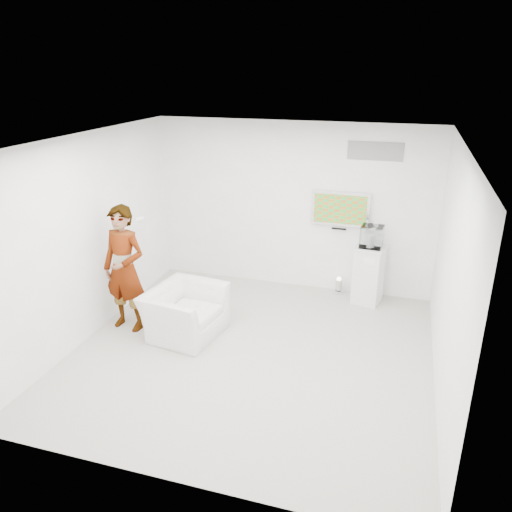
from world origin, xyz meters
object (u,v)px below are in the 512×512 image
tv (340,209)px  pedestal (368,274)px  person (124,269)px  floor_uplight (339,286)px  armchair (185,312)px

tv → pedestal: size_ratio=0.98×
tv → person: bearing=-142.0°
tv → pedestal: tv is taller
tv → floor_uplight: 1.41m
armchair → floor_uplight: bearing=-35.2°
armchair → floor_uplight: (2.05, 2.12, -0.22)m
person → pedestal: (3.50, 1.99, -0.48)m
pedestal → person: bearing=-150.4°
person → pedestal: person is taller
armchair → floor_uplight: size_ratio=3.78×
armchair → floor_uplight: 2.96m
armchair → tv: bearing=-32.9°
person → armchair: size_ratio=1.74×
person → armchair: 1.12m
tv → floor_uplight: bearing=-58.1°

